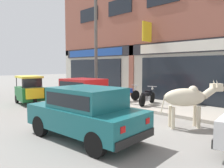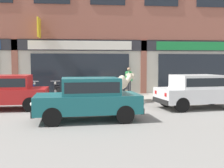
{
  "view_description": "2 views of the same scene",
  "coord_description": "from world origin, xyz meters",
  "px_view_note": "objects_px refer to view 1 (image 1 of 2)",
  "views": [
    {
      "loc": [
        5.28,
        -5.56,
        2.05
      ],
      "look_at": [
        -1.44,
        1.0,
        1.28
      ],
      "focal_mm": 35.0,
      "sensor_mm": 36.0,
      "label": 1
    },
    {
      "loc": [
        0.39,
        -10.75,
        1.92
      ],
      "look_at": [
        1.5,
        1.0,
        1.03
      ],
      "focal_mm": 42.0,
      "sensor_mm": 36.0,
      "label": 2
    }
  ],
  "objects_px": {
    "car_3": "(86,110)",
    "auto_rickshaw": "(30,92)",
    "motorcycle_1": "(147,97)",
    "car_1": "(82,92)",
    "motorcycle_0": "(126,94)",
    "utility_pole": "(96,49)",
    "cow": "(188,98)"
  },
  "relations": [
    {
      "from": "car_3",
      "to": "auto_rickshaw",
      "type": "bearing_deg",
      "value": 168.89
    },
    {
      "from": "car_3",
      "to": "motorcycle_1",
      "type": "bearing_deg",
      "value": 107.93
    },
    {
      "from": "car_1",
      "to": "car_3",
      "type": "bearing_deg",
      "value": -35.41
    },
    {
      "from": "car_3",
      "to": "motorcycle_0",
      "type": "height_order",
      "value": "car_3"
    },
    {
      "from": "motorcycle_1",
      "to": "utility_pole",
      "type": "relative_size",
      "value": 0.31
    },
    {
      "from": "car_3",
      "to": "motorcycle_0",
      "type": "xyz_separation_m",
      "value": [
        -3.05,
        5.12,
        -0.29
      ]
    },
    {
      "from": "motorcycle_0",
      "to": "motorcycle_1",
      "type": "distance_m",
      "value": 1.39
    },
    {
      "from": "car_3",
      "to": "auto_rickshaw",
      "type": "distance_m",
      "value": 6.75
    },
    {
      "from": "car_1",
      "to": "motorcycle_1",
      "type": "height_order",
      "value": "car_1"
    },
    {
      "from": "cow",
      "to": "auto_rickshaw",
      "type": "height_order",
      "value": "cow"
    },
    {
      "from": "cow",
      "to": "motorcycle_1",
      "type": "relative_size",
      "value": 1.0
    },
    {
      "from": "car_1",
      "to": "car_3",
      "type": "relative_size",
      "value": 0.99
    },
    {
      "from": "cow",
      "to": "motorcycle_1",
      "type": "distance_m",
      "value": 3.76
    },
    {
      "from": "motorcycle_0",
      "to": "utility_pole",
      "type": "relative_size",
      "value": 0.31
    },
    {
      "from": "car_1",
      "to": "motorcycle_1",
      "type": "relative_size",
      "value": 2.06
    },
    {
      "from": "cow",
      "to": "motorcycle_0",
      "type": "relative_size",
      "value": 0.99
    },
    {
      "from": "auto_rickshaw",
      "to": "motorcycle_0",
      "type": "bearing_deg",
      "value": 46.94
    },
    {
      "from": "car_1",
      "to": "motorcycle_0",
      "type": "height_order",
      "value": "car_1"
    },
    {
      "from": "motorcycle_1",
      "to": "motorcycle_0",
      "type": "bearing_deg",
      "value": -179.13
    },
    {
      "from": "cow",
      "to": "utility_pole",
      "type": "bearing_deg",
      "value": 168.64
    },
    {
      "from": "motorcycle_0",
      "to": "motorcycle_1",
      "type": "relative_size",
      "value": 1.01
    },
    {
      "from": "cow",
      "to": "auto_rickshaw",
      "type": "relative_size",
      "value": 0.86
    },
    {
      "from": "car_3",
      "to": "motorcycle_0",
      "type": "bearing_deg",
      "value": 120.79
    },
    {
      "from": "cow",
      "to": "auto_rickshaw",
      "type": "distance_m",
      "value": 8.3
    },
    {
      "from": "motorcycle_1",
      "to": "car_1",
      "type": "bearing_deg",
      "value": -124.3
    },
    {
      "from": "cow",
      "to": "car_3",
      "type": "height_order",
      "value": "cow"
    },
    {
      "from": "cow",
      "to": "motorcycle_0",
      "type": "bearing_deg",
      "value": 156.1
    },
    {
      "from": "motorcycle_0",
      "to": "utility_pole",
      "type": "bearing_deg",
      "value": -155.22
    },
    {
      "from": "auto_rickshaw",
      "to": "motorcycle_1",
      "type": "relative_size",
      "value": 1.17
    },
    {
      "from": "utility_pole",
      "to": "cow",
      "type": "bearing_deg",
      "value": -11.36
    },
    {
      "from": "car_1",
      "to": "auto_rickshaw",
      "type": "distance_m",
      "value": 3.35
    },
    {
      "from": "auto_rickshaw",
      "to": "motorcycle_1",
      "type": "height_order",
      "value": "auto_rickshaw"
    }
  ]
}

